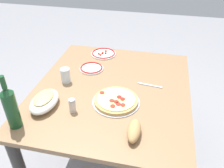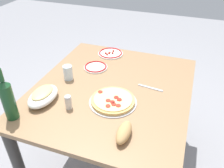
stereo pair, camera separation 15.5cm
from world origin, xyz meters
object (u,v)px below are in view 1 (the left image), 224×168
at_px(baked_pasta_dish, 44,101).
at_px(bread_loaf, 134,131).
at_px(dining_table, 112,102).
at_px(pepperoni_pizza, 116,100).
at_px(side_plate_near, 103,53).
at_px(spice_shaker, 72,106).
at_px(water_glass, 66,75).
at_px(side_plate_far, 91,68).
at_px(wine_bottle, 11,107).

distance_m(baked_pasta_dish, bread_loaf, 0.57).
relative_size(dining_table, bread_loaf, 7.05).
relative_size(pepperoni_pizza, baked_pasta_dish, 1.22).
xyz_separation_m(side_plate_near, spice_shaker, (-0.74, -0.00, 0.03)).
height_order(water_glass, bread_loaf, water_glass).
bearing_deg(dining_table, bread_loaf, -152.62).
xyz_separation_m(baked_pasta_dish, side_plate_near, (0.73, -0.18, -0.03)).
relative_size(side_plate_near, spice_shaker, 2.38).
distance_m(pepperoni_pizza, side_plate_near, 0.65).
xyz_separation_m(pepperoni_pizza, bread_loaf, (-0.25, -0.15, 0.02)).
xyz_separation_m(dining_table, baked_pasta_dish, (-0.27, 0.35, 0.16)).
relative_size(side_plate_near, side_plate_far, 1.16).
relative_size(water_glass, side_plate_far, 0.58).
height_order(pepperoni_pizza, baked_pasta_dish, baked_pasta_dish).
distance_m(pepperoni_pizza, bread_loaf, 0.29).
height_order(baked_pasta_dish, bread_loaf, baked_pasta_dish).
height_order(wine_bottle, side_plate_near, wine_bottle).
bearing_deg(bread_loaf, water_glass, 53.11).
relative_size(wine_bottle, spice_shaker, 3.64).
bearing_deg(side_plate_near, water_glass, 161.70).
relative_size(dining_table, side_plate_near, 5.60).
relative_size(side_plate_near, bread_loaf, 1.26).
height_order(baked_pasta_dish, side_plate_near, baked_pasta_dish).
bearing_deg(pepperoni_pizza, dining_table, 21.62).
relative_size(wine_bottle, side_plate_far, 1.77).
height_order(pepperoni_pizza, side_plate_near, pepperoni_pizza).
height_order(pepperoni_pizza, water_glass, water_glass).
distance_m(dining_table, wine_bottle, 0.68).
bearing_deg(spice_shaker, side_plate_near, 0.32).
bearing_deg(wine_bottle, dining_table, -43.21).
bearing_deg(side_plate_far, wine_bottle, 161.08).
xyz_separation_m(side_plate_near, side_plate_far, (-0.25, 0.03, -0.00)).
bearing_deg(wine_bottle, bread_loaf, -83.97).
height_order(wine_bottle, spice_shaker, wine_bottle).
bearing_deg(dining_table, pepperoni_pizza, -158.38).
distance_m(pepperoni_pizza, baked_pasta_dish, 0.43).
bearing_deg(dining_table, spice_shaker, 148.85).
distance_m(wine_bottle, side_plate_near, 0.96).
distance_m(pepperoni_pizza, water_glass, 0.41).
xyz_separation_m(pepperoni_pizza, side_plate_near, (0.60, 0.23, -0.01)).
bearing_deg(bread_loaf, baked_pasta_dish, 77.84).
bearing_deg(water_glass, bread_loaf, -126.89).
bearing_deg(side_plate_near, side_plate_far, 173.45).
bearing_deg(pepperoni_pizza, baked_pasta_dish, 107.28).
relative_size(water_glass, bread_loaf, 0.63).
xyz_separation_m(pepperoni_pizza, baked_pasta_dish, (-0.13, 0.41, 0.03)).
bearing_deg(water_glass, baked_pasta_dish, 174.67).
height_order(dining_table, bread_loaf, bread_loaf).
xyz_separation_m(baked_pasta_dish, water_glass, (0.28, -0.03, 0.01)).
relative_size(dining_table, spice_shaker, 13.32).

